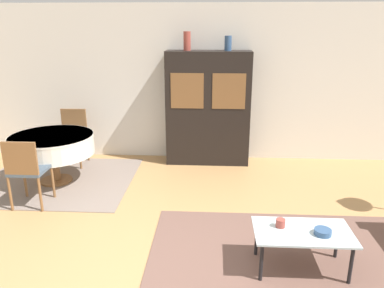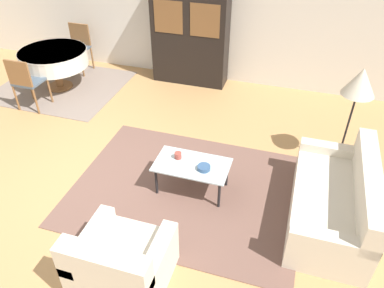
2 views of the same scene
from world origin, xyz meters
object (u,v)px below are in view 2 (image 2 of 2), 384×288
Objects in this scene: dining_chair_near at (26,80)px; floor_lamp at (360,85)px; dining_chair_far at (78,45)px; display_cabinet at (190,33)px; dining_table at (54,58)px; coffee_table at (192,167)px; armchair at (121,265)px; bowl at (204,168)px; couch at (335,202)px; cup at (178,155)px.

floor_lamp reaches higher than dining_chair_near.
dining_chair_near and dining_chair_far have the same top height.
dining_chair_far is (-2.34, -0.22, -0.41)m from display_cabinet.
dining_table is at bearing 90.00° from dining_chair_near.
dining_chair_near reaches higher than dining_table.
armchair is at bearing -99.00° from coffee_table.
dining_table is 7.59× the size of bowl.
armchair is (-2.01, -1.53, 0.00)m from couch.
coffee_table is at bearing -147.23° from floor_lamp.
floor_lamp is (5.18, -1.64, 0.69)m from dining_chair_far.
display_cabinet reaches higher than dining_chair_near.
dining_table is at bearing 149.63° from bowl.
dining_chair_far is (-5.09, 2.86, 0.25)m from couch.
display_cabinet reaches higher than dining_table.
couch is 4.18m from display_cabinet.
display_cabinet is 3.36m from bowl.
floor_lamp is 9.01× the size of bowl.
armchair is 1.57m from coffee_table.
dining_table is at bearing 149.04° from coffee_table.
cup is at bearing 87.36° from couch.
couch is 1.60m from bowl.
coffee_table is at bearing -19.20° from dining_chair_near.
dining_chair_far is 5.76× the size of bowl.
bowl is at bearing -69.55° from display_cabinet.
coffee_table is 3.89m from dining_table.
floor_lamp is (2.84, -1.86, 0.28)m from display_cabinet.
couch is 0.88× the size of display_cabinet.
dining_table is at bearing 130.98° from armchair.
display_cabinet is 2.05× the size of dining_chair_near.
dining_chair_near is at bearing -141.02° from display_cabinet.
floor_lamp reaches higher than dining_table.
dining_table is (-3.33, 2.00, 0.22)m from coffee_table.
coffee_table is (0.25, 1.55, 0.08)m from armchair.
coffee_table is 2.37m from floor_lamp.
coffee_table is 1.01× the size of dining_chair_near.
couch reaches higher than cup.
dining_table reaches higher than bowl.
dining_chair_near is 1.68m from dining_chair_far.
dining_table is at bearing 148.22° from cup.
coffee_table is 0.77× the size of dining_table.
dining_chair_far is 0.64× the size of floor_lamp.
display_cabinet is at bearing 24.29° from dining_table.
display_cabinet reaches higher than armchair.
dining_chair_near is 3.71m from bowl.
dining_table is 0.84m from dining_chair_near.
coffee_table is 0.24m from cup.
display_cabinet is 3.13m from cup.
display_cabinet reaches higher than floor_lamp.
cup is at bearing 162.79° from coffee_table.
display_cabinet is at bearing 41.77° from couch.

